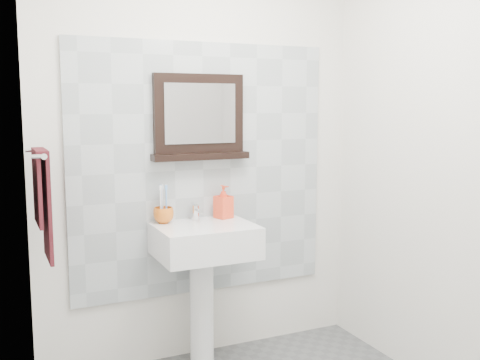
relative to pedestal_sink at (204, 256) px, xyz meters
name	(u,v)px	position (x,y,z in m)	size (l,w,h in m)	color
back_wall	(202,153)	(0.08, 0.23, 0.57)	(2.00, 0.01, 2.50)	silver
left_wall	(46,186)	(-0.92, -0.87, 0.57)	(0.01, 2.20, 2.50)	silver
right_wall	(468,162)	(1.08, -0.87, 0.57)	(0.01, 2.20, 2.50)	silver
splashback	(203,169)	(0.08, 0.21, 0.47)	(1.60, 0.02, 1.50)	#AAB3B8
pedestal_sink	(204,256)	(0.00, 0.00, 0.00)	(0.55, 0.44, 0.96)	white
toothbrush_cup	(164,215)	(-0.20, 0.13, 0.23)	(0.12, 0.12, 0.09)	orange
toothbrushes	(163,202)	(-0.19, 0.14, 0.31)	(0.05, 0.04, 0.21)	white
soap_dispenser	(223,202)	(0.17, 0.12, 0.28)	(0.09, 0.09, 0.20)	red
framed_mirror	(199,119)	(0.05, 0.19, 0.77)	(0.59, 0.11, 0.50)	black
towel_bar	(39,153)	(-0.87, -0.06, 0.62)	(0.07, 0.40, 0.03)	silver
hand_towel	(43,196)	(-0.86, -0.06, 0.41)	(0.06, 0.30, 0.55)	#350E13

